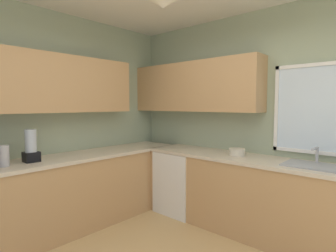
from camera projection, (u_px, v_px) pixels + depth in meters
The scene contains 8 objects.
room_shell at pixel (144, 72), 2.97m from camera, with size 4.20×3.87×2.78m.
counter_run_left at pixel (58, 196), 3.23m from camera, with size 0.65×3.48×0.92m.
counter_run_back at pixel (270, 200), 3.09m from camera, with size 3.29×0.65×0.92m.
dishwasher at pixel (182, 181), 3.93m from camera, with size 0.60×0.60×0.87m, color white.
kettle at pixel (2, 156), 2.75m from camera, with size 0.12×0.12×0.22m, color #B7B7BC.
sink_assembly at pixel (313, 165), 2.78m from camera, with size 0.54×0.40×0.19m.
bowl at pixel (237, 152), 3.34m from camera, with size 0.20×0.20×0.09m, color beige.
blender_appliance at pixel (31, 147), 2.98m from camera, with size 0.15×0.15×0.36m.
Camera 1 is at (1.37, -1.46, 1.54)m, focal length 28.96 mm.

